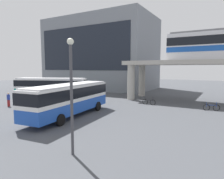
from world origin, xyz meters
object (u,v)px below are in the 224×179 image
(bicycle_blue, at_px, (211,107))
(pedestrian_walking_across, at_px, (9,100))
(station_building, at_px, (101,54))
(bus_main, at_px, (70,97))
(bus_secondary, at_px, (51,86))
(bicycle_black, at_px, (149,102))

(bicycle_blue, bearing_deg, pedestrian_walking_across, -155.91)
(station_building, height_order, bus_main, station_building)
(bus_secondary, bearing_deg, pedestrian_walking_across, -85.90)
(bus_main, bearing_deg, pedestrian_walking_across, 179.44)
(bicycle_blue, xyz_separation_m, pedestrian_walking_across, (-22.21, -9.93, 0.45))
(bus_main, xyz_separation_m, pedestrian_walking_across, (-10.20, 0.10, -1.18))
(station_building, bearing_deg, bicycle_blue, -32.15)
(bicycle_blue, relative_size, bicycle_black, 0.96)
(bus_secondary, relative_size, pedestrian_walking_across, 6.47)
(station_building, xyz_separation_m, bus_secondary, (2.37, -18.20, -6.03))
(bus_main, relative_size, bicycle_black, 6.28)
(bicycle_blue, relative_size, pedestrian_walking_across, 0.99)
(bus_main, relative_size, pedestrian_walking_across, 6.52)
(bus_secondary, bearing_deg, bicycle_black, 8.79)
(pedestrian_walking_across, bearing_deg, bus_main, -0.56)
(station_building, height_order, bicycle_blue, station_building)
(bus_secondary, bearing_deg, bicycle_blue, 6.03)
(bicycle_black, bearing_deg, station_building, 138.27)
(bus_main, xyz_separation_m, bicycle_black, (4.62, 10.00, -1.63))
(bicycle_blue, bearing_deg, bicycle_black, -179.78)
(bus_secondary, height_order, bicycle_black, bus_secondary)
(station_building, distance_m, pedestrian_walking_across, 26.87)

